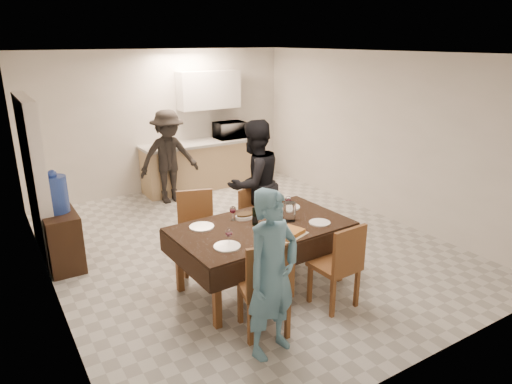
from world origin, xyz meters
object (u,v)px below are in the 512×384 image
(wine_bottle, at_px, (255,213))
(person_kitchen, at_px, (169,157))
(console, at_px, (62,239))
(person_far, at_px, (254,184))
(dining_table, at_px, (261,228))
(savoury_tart, at_px, (288,233))
(water_pitcher, at_px, (289,212))
(person_near, at_px, (272,274))
(microwave, at_px, (230,130))
(water_jug, at_px, (55,194))

(wine_bottle, bearing_deg, person_kitchen, 85.57)
(console, height_order, person_far, person_far)
(dining_table, distance_m, console, 2.60)
(dining_table, bearing_deg, person_kitchen, 83.79)
(dining_table, height_order, savoury_tart, savoury_tart)
(water_pitcher, relative_size, person_far, 0.12)
(person_near, bearing_deg, person_kitchen, 68.04)
(dining_table, height_order, microwave, microwave)
(console, xyz_separation_m, savoury_tart, (1.98, -2.14, 0.42))
(wine_bottle, relative_size, person_far, 0.16)
(console, height_order, wine_bottle, wine_bottle)
(wine_bottle, height_order, savoury_tart, wine_bottle)
(water_jug, bearing_deg, console, 0.00)
(dining_table, distance_m, person_near, 1.19)
(savoury_tart, bearing_deg, person_near, -134.13)
(console, xyz_separation_m, person_kitchen, (2.08, 1.57, 0.45))
(savoury_tart, relative_size, person_kitchen, 0.24)
(console, height_order, person_near, person_near)
(console, relative_size, person_far, 0.45)
(person_near, bearing_deg, savoury_tart, 33.68)
(dining_table, xyz_separation_m, water_pitcher, (0.35, -0.05, 0.15))
(microwave, height_order, person_near, person_near)
(console, relative_size, person_kitchen, 0.49)
(console, bearing_deg, person_far, -16.28)
(wine_bottle, distance_m, microwave, 4.11)
(water_jug, xyz_separation_m, water_pitcher, (2.23, -1.81, -0.08))
(wine_bottle, bearing_deg, person_near, -114.44)
(dining_table, bearing_deg, person_near, -120.35)
(water_jug, relative_size, person_near, 0.29)
(dining_table, xyz_separation_m, wine_bottle, (-0.05, 0.05, 0.17))
(water_jug, bearing_deg, person_near, -64.73)
(water_jug, xyz_separation_m, person_kitchen, (2.08, 1.57, -0.14))
(water_jug, relative_size, microwave, 0.79)
(console, xyz_separation_m, person_near, (1.33, -2.81, 0.42))
(console, distance_m, water_pitcher, 2.91)
(dining_table, relative_size, savoury_tart, 5.21)
(wine_bottle, bearing_deg, dining_table, -45.00)
(microwave, bearing_deg, water_pitcher, 71.07)
(water_pitcher, height_order, person_kitchen, person_kitchen)
(water_jug, distance_m, wine_bottle, 2.50)
(person_kitchen, bearing_deg, person_far, -81.39)
(person_far, bearing_deg, person_near, 51.88)
(console, xyz_separation_m, person_far, (2.43, -0.71, 0.51))
(person_near, relative_size, person_kitchen, 0.97)
(dining_table, bearing_deg, wine_bottle, 132.29)
(savoury_tart, relative_size, person_near, 0.24)
(wine_bottle, distance_m, person_kitchen, 3.29)
(savoury_tart, height_order, person_far, person_far)
(console, bearing_deg, person_kitchen, 37.13)
(microwave, xyz_separation_m, person_far, (-1.11, -2.73, -0.19))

